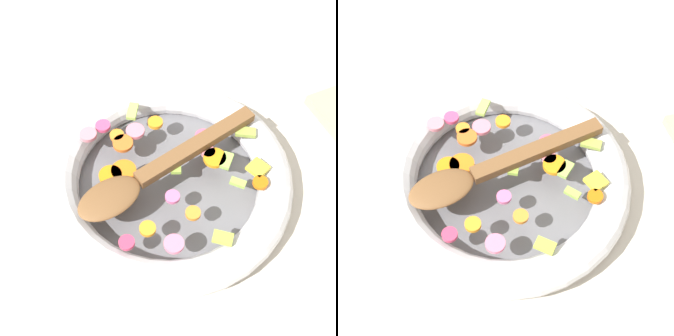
% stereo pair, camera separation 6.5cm
% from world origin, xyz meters
% --- Properties ---
extents(ground_plane, '(4.00, 4.00, 0.00)m').
position_xyz_m(ground_plane, '(0.00, 0.00, 0.00)').
color(ground_plane, beige).
extents(skillet, '(0.36, 0.36, 0.05)m').
position_xyz_m(skillet, '(0.00, 0.00, 0.02)').
color(skillet, slate).
rests_on(skillet, ground_plane).
extents(chopped_vegetables, '(0.27, 0.25, 0.01)m').
position_xyz_m(chopped_vegetables, '(-0.00, -0.00, 0.05)').
color(chopped_vegetables, orange).
rests_on(chopped_vegetables, skillet).
extents(wooden_spoon, '(0.10, 0.29, 0.01)m').
position_xyz_m(wooden_spoon, '(0.01, -0.03, 0.06)').
color(wooden_spoon, brown).
rests_on(wooden_spoon, chopped_vegetables).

